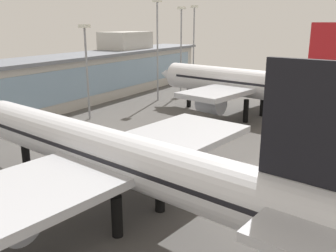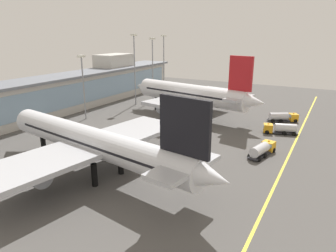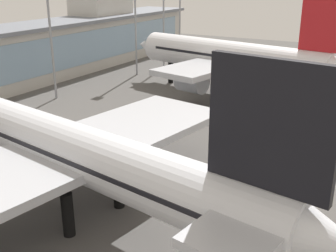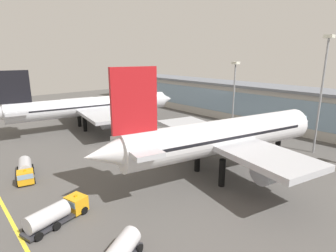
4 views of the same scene
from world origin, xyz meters
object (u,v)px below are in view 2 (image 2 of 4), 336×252
Objects in this scene: apron_light_mast_far_east at (134,60)px; airliner_near_left at (95,143)px; fuel_tanker_truck at (263,149)px; apron_light_mast_west at (83,77)px; airliner_near_right at (191,94)px; baggage_tug_near at (279,128)px; service_truck_far at (284,117)px; apron_light_mast_east at (153,60)px; apron_light_mast_centre at (164,56)px.

airliner_near_left is at bearing -152.53° from apron_light_mast_far_east.
airliner_near_left is 37.17m from fuel_tanker_truck.
apron_light_mast_west is (29.74, 30.68, 6.87)m from airliner_near_left.
airliner_near_right is 29.88m from baggage_tug_near.
apron_light_mast_far_east is (28.67, 54.53, 15.33)m from fuel_tanker_truck.
airliner_near_right is 5.53× the size of service_truck_far.
apron_light_mast_east is at bearing -21.94° from airliner_near_right.
airliner_near_left is at bearing -134.12° from apron_light_mast_west.
baggage_tug_near is at bearing -76.06° from apron_light_mast_west.
fuel_tanker_truck is 0.36× the size of apron_light_mast_far_east.
airliner_near_right is 1.95× the size of apron_light_mast_centre.
apron_light_mast_east is (64.40, 26.59, 9.43)m from airliner_near_left.
fuel_tanker_truck is 31.07m from service_truck_far.
apron_light_mast_east reaches higher than airliner_near_left.
fuel_tanker_truck and service_truck_far have the same top height.
apron_light_mast_centre is (52.87, 55.84, 15.04)m from fuel_tanker_truck.
apron_light_mast_east is (15.95, 24.23, 8.53)m from airliner_near_right.
apron_light_mast_east is at bearing -37.05° from baggage_tug_near.
baggage_tug_near is 67.86m from apron_light_mast_centre.
apron_light_mast_far_east reaches higher than airliner_near_left.
airliner_near_right is (48.45, 2.35, 0.91)m from airliner_near_left.
airliner_near_left is 84.78m from apron_light_mast_centre.
service_truck_far is (31.06, 0.49, 0.00)m from fuel_tanker_truck.
baggage_tug_near is 58.03m from apron_light_mast_far_east.
baggage_tug_near is at bearing -177.44° from airliner_near_right.
apron_light_mast_east is at bearing 141.22° from service_truck_far.
baggage_tug_near is 0.47× the size of apron_light_mast_west.
fuel_tanker_truck is at bearing 72.67° from baggage_tug_near.
apron_light_mast_west is 35.00m from apron_light_mast_east.
apron_light_mast_east is 0.94× the size of apron_light_mast_far_east.
apron_light_mast_far_east is at bearing 151.84° from service_truck_far.
airliner_near_right is 34.46m from apron_light_mast_west.
airliner_near_left is 2.19× the size of apron_light_mast_far_east.
baggage_tug_near is 0.36× the size of apron_light_mast_far_east.
airliner_near_left reaches higher than baggage_tug_near.
apron_light_mast_far_east reaches higher than fuel_tanker_truck.
airliner_near_right is at bearing -137.97° from apron_light_mast_centre.
airliner_near_left is 6.34× the size of service_truck_far.
service_truck_far is 0.34× the size of apron_light_mast_far_east.
baggage_tug_near is (18.04, -0.42, 0.00)m from fuel_tanker_truck.
baggage_tug_near is at bearing 11.95° from fuel_tanker_truck.
service_truck_far is at bearing -105.00° from airliner_near_left.
apron_light_mast_west is (-18.71, 28.32, 5.97)m from airliner_near_right.
fuel_tanker_truck is 63.49m from apron_light_mast_far_east.
airliner_near_right is 41.82m from apron_light_mast_centre.
apron_light_mast_far_east is at bearing 169.64° from apron_light_mast_east.
baggage_tug_near is (-4.51, -28.92, -6.00)m from airliner_near_right.
airliner_near_left is at bearing -159.35° from apron_light_mast_centre.
airliner_near_right is at bearing 166.22° from service_truck_far.
airliner_near_right is 5.33× the size of fuel_tanker_truck.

